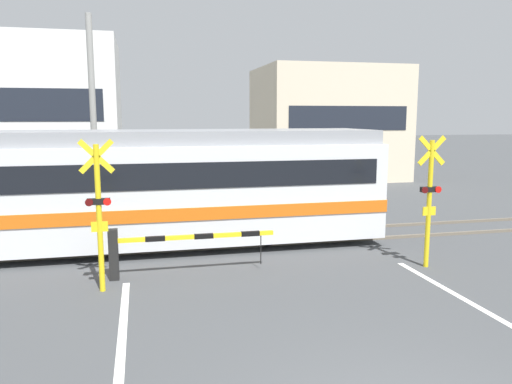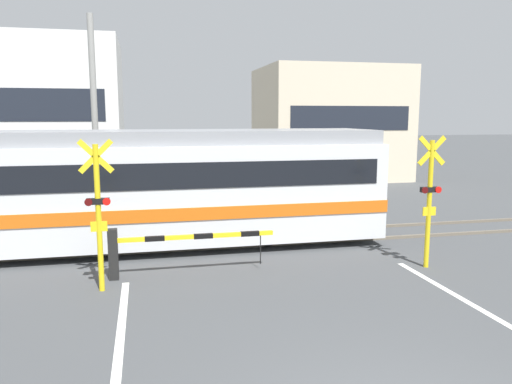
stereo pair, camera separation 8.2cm
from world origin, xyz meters
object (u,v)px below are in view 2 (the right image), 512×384
object	(u,v)px
crossing_signal_left	(98,209)
crossing_barrier_near	(156,245)
crossing_signal_right	(430,196)
pedestrian	(247,183)
commuter_train	(67,187)
crossing_barrier_far	(301,198)

from	to	relation	value
crossing_signal_left	crossing_barrier_near	bearing A→B (deg)	31.65
crossing_barrier_near	crossing_signal_right	distance (m)	6.26
crossing_signal_left	pedestrian	size ratio (longest dim) A/B	1.73
commuter_train	crossing_barrier_far	xyz separation A→B (m)	(7.20, 2.70, -0.97)
commuter_train	crossing_barrier_far	world-z (taller)	commuter_train
crossing_signal_left	commuter_train	bearing A→B (deg)	107.40
commuter_train	crossing_signal_right	bearing A→B (deg)	-22.07
commuter_train	crossing_signal_right	size ratio (longest dim) A/B	5.42
commuter_train	crossing_barrier_near	xyz separation A→B (m)	(2.15, -2.69, -0.97)
crossing_barrier_near	crossing_signal_right	world-z (taller)	crossing_signal_right
crossing_barrier_near	crossing_barrier_far	bearing A→B (deg)	46.87
commuter_train	crossing_signal_right	world-z (taller)	commuter_train
crossing_barrier_near	crossing_barrier_far	xyz separation A→B (m)	(5.05, 5.39, 0.00)
commuter_train	crossing_barrier_near	distance (m)	3.58
commuter_train	crossing_signal_left	bearing A→B (deg)	-72.60
crossing_barrier_near	crossing_signal_left	world-z (taller)	crossing_signal_left
crossing_signal_right	pedestrian	distance (m)	8.30
crossing_barrier_near	commuter_train	bearing A→B (deg)	128.64
crossing_signal_right	pedestrian	size ratio (longest dim) A/B	1.73
crossing_barrier_far	crossing_signal_right	world-z (taller)	crossing_signal_right
crossing_barrier_far	crossing_signal_right	xyz separation A→B (m)	(1.10, -6.07, 0.98)
commuter_train	pedestrian	size ratio (longest dim) A/B	9.37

